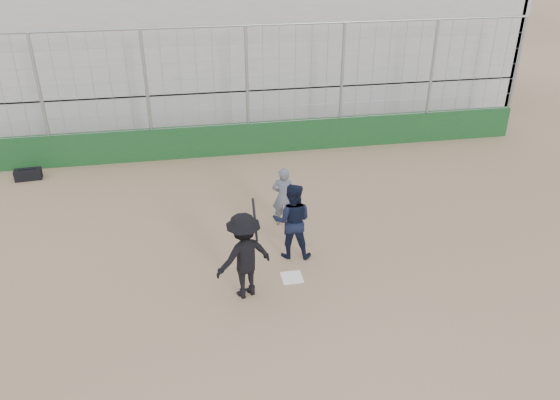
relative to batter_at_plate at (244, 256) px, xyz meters
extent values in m
plane|color=brown|center=(1.04, 0.35, -0.92)|extent=(90.00, 90.00, 0.00)
cube|color=white|center=(1.04, 0.35, -0.91)|extent=(0.44, 0.44, 0.02)
cube|color=#113818|center=(1.04, 7.35, -0.42)|extent=(18.00, 0.25, 1.00)
cylinder|color=gray|center=(1.04, 7.35, 1.08)|extent=(0.10, 0.10, 4.00)
cylinder|color=gray|center=(10.04, 7.35, 1.08)|extent=(0.10, 0.10, 4.00)
cylinder|color=gray|center=(1.04, 7.35, 3.08)|extent=(18.00, 0.07, 0.07)
cube|color=gray|center=(1.04, 12.30, -0.12)|extent=(20.00, 6.70, 1.60)
cube|color=gray|center=(1.04, 12.30, 2.78)|extent=(20.00, 6.70, 4.20)
cube|color=gray|center=(11.04, 12.30, 1.98)|extent=(0.25, 6.70, 6.10)
imported|color=black|center=(0.00, 0.00, 0.00)|extent=(1.35, 1.07, 1.83)
cylinder|color=black|center=(0.25, 0.15, 0.70)|extent=(0.07, 0.57, 0.71)
imported|color=black|center=(1.20, 1.17, -0.32)|extent=(1.02, 0.89, 1.19)
sphere|color=maroon|center=(1.20, 1.17, 0.16)|extent=(0.28, 0.28, 0.28)
imported|color=#4A505E|center=(1.28, 2.61, -0.23)|extent=(0.64, 0.51, 1.38)
cube|color=black|center=(-5.54, 6.51, -0.76)|extent=(0.76, 0.37, 0.31)
cylinder|color=black|center=(-5.54, 6.51, -0.58)|extent=(0.48, 0.08, 0.04)
camera|label=1|loc=(-0.92, -8.95, 5.93)|focal=35.00mm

